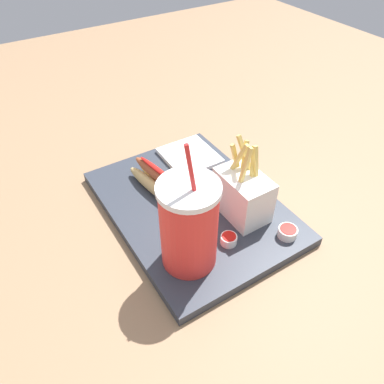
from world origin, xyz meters
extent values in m
cube|color=#8C6B4C|center=(0.00, 0.00, -0.01)|extent=(2.40, 2.40, 0.02)
cube|color=#2D333D|center=(0.00, 0.00, 0.01)|extent=(0.42, 0.31, 0.02)
cylinder|color=red|center=(0.12, -0.08, 0.10)|extent=(0.10, 0.10, 0.16)
cylinder|color=white|center=(0.12, -0.08, 0.18)|extent=(0.10, 0.10, 0.01)
cylinder|color=red|center=(0.12, -0.08, 0.23)|extent=(0.02, 0.02, 0.08)
cube|color=white|center=(0.08, 0.07, 0.07)|extent=(0.11, 0.07, 0.09)
cube|color=#E5C660|center=(0.05, 0.09, 0.13)|extent=(0.03, 0.03, 0.07)
cube|color=#E5C660|center=(0.05, 0.07, 0.13)|extent=(0.03, 0.02, 0.08)
cube|color=#E5C660|center=(0.05, 0.09, 0.14)|extent=(0.04, 0.02, 0.07)
cube|color=#E5C660|center=(0.08, 0.06, 0.14)|extent=(0.01, 0.03, 0.08)
cube|color=#E5C660|center=(0.04, 0.07, 0.13)|extent=(0.02, 0.02, 0.07)
cube|color=#E5C660|center=(0.08, 0.09, 0.13)|extent=(0.03, 0.01, 0.08)
cube|color=#E5C660|center=(0.07, 0.09, 0.13)|extent=(0.03, 0.02, 0.07)
ellipsoid|color=tan|center=(-0.07, -0.05, 0.04)|extent=(0.17, 0.05, 0.03)
ellipsoid|color=tan|center=(-0.07, -0.03, 0.04)|extent=(0.17, 0.05, 0.03)
ellipsoid|color=#994728|center=(-0.07, -0.04, 0.06)|extent=(0.16, 0.05, 0.02)
ellipsoid|color=red|center=(-0.07, -0.04, 0.07)|extent=(0.12, 0.03, 0.01)
cylinder|color=white|center=(0.13, 0.00, 0.03)|extent=(0.03, 0.03, 0.02)
cylinder|color=#B2140F|center=(0.13, 0.00, 0.04)|extent=(0.03, 0.03, 0.01)
cylinder|color=white|center=(0.17, 0.10, 0.03)|extent=(0.04, 0.04, 0.02)
cylinder|color=#B2140F|center=(0.17, 0.10, 0.04)|extent=(0.03, 0.03, 0.01)
cube|color=white|center=(-0.13, 0.08, 0.03)|extent=(0.13, 0.12, 0.01)
camera|label=1|loc=(0.48, -0.30, 0.55)|focal=35.01mm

